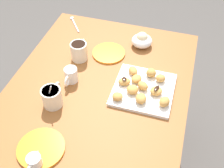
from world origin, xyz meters
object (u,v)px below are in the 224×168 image
at_px(chocolate_sauce_pitcher, 34,162).
at_px(saucer_orange_left, 109,53).
at_px(beignet_5, 143,86).
at_px(dining_table, 99,105).
at_px(beignet_3, 136,79).
at_px(cream_pitcher_white, 71,75).
at_px(pastry_plate_square, 144,90).
at_px(beignet_6, 161,78).
at_px(beignet_2, 156,91).
at_px(beignet_8, 151,73).
at_px(coffee_mug_cream_right, 79,50).
at_px(beignet_4, 124,82).
at_px(beignet_9, 164,102).
at_px(beignet_1, 141,99).
at_px(beignet_10, 132,90).
at_px(beignet_0, 117,96).
at_px(coffee_mug_cream_left, 52,96).
at_px(ice_cream_bowl, 142,40).
at_px(beignet_7, 133,71).
at_px(saucer_orange_right, 41,148).

bearing_deg(chocolate_sauce_pitcher, saucer_orange_left, -5.78).
bearing_deg(chocolate_sauce_pitcher, beignet_5, -31.70).
relative_size(dining_table, chocolate_sauce_pitcher, 11.31).
xyz_separation_m(dining_table, beignet_3, (0.07, -0.16, 0.17)).
bearing_deg(cream_pitcher_white, beignet_5, -83.75).
relative_size(pastry_plate_square, beignet_6, 6.16).
bearing_deg(beignet_2, pastry_plate_square, 76.15).
relative_size(beignet_3, beignet_5, 1.02).
bearing_deg(beignet_8, coffee_mug_cream_right, 83.64).
bearing_deg(beignet_8, chocolate_sauce_pitcher, 150.98).
xyz_separation_m(beignet_4, beignet_9, (-0.07, -0.19, 0.00)).
relative_size(beignet_1, beignet_9, 1.02).
height_order(chocolate_sauce_pitcher, beignet_8, chocolate_sauce_pitcher).
bearing_deg(beignet_10, beignet_8, -25.23).
bearing_deg(beignet_9, beignet_0, 97.33).
bearing_deg(beignet_3, beignet_2, -116.64).
bearing_deg(chocolate_sauce_pitcher, beignet_2, -37.66).
xyz_separation_m(coffee_mug_cream_left, coffee_mug_cream_right, (0.31, -0.00, 0.00)).
bearing_deg(cream_pitcher_white, ice_cream_bowl, -35.61).
relative_size(beignet_5, beignet_7, 0.95).
bearing_deg(beignet_7, cream_pitcher_white, 114.35).
bearing_deg(beignet_2, coffee_mug_cream_left, 112.48).
bearing_deg(saucer_orange_left, beignet_3, -132.10).
xyz_separation_m(coffee_mug_cream_left, beignet_8, (0.27, -0.37, -0.01)).
bearing_deg(saucer_orange_right, beignet_2, -43.17).
relative_size(saucer_orange_right, beignet_4, 3.28).
height_order(saucer_orange_left, beignet_5, beignet_5).
bearing_deg(coffee_mug_cream_right, ice_cream_bowl, -55.61).
relative_size(ice_cream_bowl, saucer_orange_left, 0.65).
relative_size(ice_cream_bowl, beignet_9, 1.99).
bearing_deg(pastry_plate_square, dining_table, 98.68).
height_order(coffee_mug_cream_right, saucer_orange_right, coffee_mug_cream_right).
xyz_separation_m(dining_table, beignet_0, (-0.06, -0.11, 0.17)).
height_order(coffee_mug_cream_left, chocolate_sauce_pitcher, coffee_mug_cream_left).
xyz_separation_m(beignet_0, beignet_5, (0.09, -0.09, 0.00)).
relative_size(pastry_plate_square, beignet_10, 5.12).
distance_m(pastry_plate_square, beignet_7, 0.11).
height_order(dining_table, beignet_8, beignet_8).
relative_size(beignet_0, beignet_7, 0.86).
height_order(saucer_orange_left, beignet_9, beignet_9).
distance_m(cream_pitcher_white, beignet_0, 0.25).
xyz_separation_m(beignet_4, beignet_7, (0.08, -0.02, 0.00)).
bearing_deg(coffee_mug_cream_left, beignet_8, -53.70).
relative_size(coffee_mug_cream_left, beignet_1, 2.42).
height_order(coffee_mug_cream_right, beignet_6, coffee_mug_cream_right).
xyz_separation_m(beignet_3, beignet_4, (-0.03, 0.05, 0.00)).
xyz_separation_m(beignet_2, beignet_7, (0.10, 0.13, -0.00)).
bearing_deg(saucer_orange_left, pastry_plate_square, -131.79).
distance_m(coffee_mug_cream_left, cream_pitcher_white, 0.15).
distance_m(saucer_orange_left, beignet_8, 0.27).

